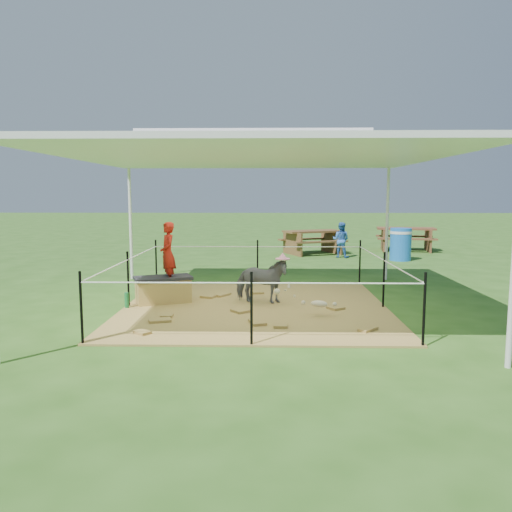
{
  "coord_description": "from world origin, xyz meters",
  "views": [
    {
      "loc": [
        0.19,
        -8.64,
        2.0
      ],
      "look_at": [
        0.0,
        0.6,
        0.85
      ],
      "focal_mm": 35.0,
      "sensor_mm": 36.0,
      "label": 1
    }
  ],
  "objects_px": {
    "woman": "(168,248)",
    "picnic_table_far": "(405,239)",
    "foal": "(319,302)",
    "distant_person": "(341,240)",
    "picnic_table_near": "(312,242)",
    "straw_bale": "(163,291)",
    "pony": "(261,281)",
    "green_bottle": "(127,300)",
    "trash_barrel": "(401,244)"
  },
  "relations": [
    {
      "from": "straw_bale",
      "to": "green_bottle",
      "type": "distance_m",
      "value": 0.72
    },
    {
      "from": "straw_bale",
      "to": "picnic_table_near",
      "type": "relative_size",
      "value": 0.5
    },
    {
      "from": "straw_bale",
      "to": "woman",
      "type": "relative_size",
      "value": 0.83
    },
    {
      "from": "pony",
      "to": "distant_person",
      "type": "relative_size",
      "value": 0.87
    },
    {
      "from": "pony",
      "to": "foal",
      "type": "relative_size",
      "value": 1.19
    },
    {
      "from": "picnic_table_far",
      "to": "distant_person",
      "type": "height_order",
      "value": "distant_person"
    },
    {
      "from": "pony",
      "to": "distant_person",
      "type": "xyz_separation_m",
      "value": [
        2.45,
        6.85,
        0.12
      ]
    },
    {
      "from": "woman",
      "to": "distant_person",
      "type": "bearing_deg",
      "value": 126.63
    },
    {
      "from": "woman",
      "to": "foal",
      "type": "bearing_deg",
      "value": 47.52
    },
    {
      "from": "straw_bale",
      "to": "woman",
      "type": "distance_m",
      "value": 0.79
    },
    {
      "from": "distant_person",
      "to": "picnic_table_near",
      "type": "bearing_deg",
      "value": -26.17
    },
    {
      "from": "trash_barrel",
      "to": "picnic_table_near",
      "type": "bearing_deg",
      "value": 147.22
    },
    {
      "from": "trash_barrel",
      "to": "picnic_table_near",
      "type": "xyz_separation_m",
      "value": [
        -2.52,
        1.62,
        -0.09
      ]
    },
    {
      "from": "woman",
      "to": "trash_barrel",
      "type": "height_order",
      "value": "woman"
    },
    {
      "from": "straw_bale",
      "to": "pony",
      "type": "distance_m",
      "value": 1.81
    },
    {
      "from": "woman",
      "to": "pony",
      "type": "xyz_separation_m",
      "value": [
        1.7,
        -0.04,
        -0.59
      ]
    },
    {
      "from": "green_bottle",
      "to": "picnic_table_far",
      "type": "height_order",
      "value": "picnic_table_far"
    },
    {
      "from": "distant_person",
      "to": "foal",
      "type": "bearing_deg",
      "value": 102.64
    },
    {
      "from": "green_bottle",
      "to": "distant_person",
      "type": "height_order",
      "value": "distant_person"
    },
    {
      "from": "trash_barrel",
      "to": "picnic_table_near",
      "type": "relative_size",
      "value": 0.51
    },
    {
      "from": "straw_bale",
      "to": "pony",
      "type": "xyz_separation_m",
      "value": [
        1.8,
        -0.04,
        0.2
      ]
    },
    {
      "from": "green_bottle",
      "to": "woman",
      "type": "bearing_deg",
      "value": 34.7
    },
    {
      "from": "woman",
      "to": "picnic_table_near",
      "type": "distance_m",
      "value": 8.48
    },
    {
      "from": "foal",
      "to": "distant_person",
      "type": "distance_m",
      "value": 7.95
    },
    {
      "from": "green_bottle",
      "to": "pony",
      "type": "height_order",
      "value": "pony"
    },
    {
      "from": "picnic_table_near",
      "to": "pony",
      "type": "bearing_deg",
      "value": -125.09
    },
    {
      "from": "pony",
      "to": "picnic_table_far",
      "type": "relative_size",
      "value": 0.49
    },
    {
      "from": "picnic_table_far",
      "to": "distant_person",
      "type": "xyz_separation_m",
      "value": [
        -2.57,
        -1.96,
        0.15
      ]
    },
    {
      "from": "pony",
      "to": "distant_person",
      "type": "distance_m",
      "value": 7.28
    },
    {
      "from": "green_bottle",
      "to": "distant_person",
      "type": "distance_m",
      "value": 8.71
    },
    {
      "from": "green_bottle",
      "to": "picnic_table_far",
      "type": "relative_size",
      "value": 0.13
    },
    {
      "from": "straw_bale",
      "to": "foal",
      "type": "relative_size",
      "value": 1.16
    },
    {
      "from": "straw_bale",
      "to": "distant_person",
      "type": "bearing_deg",
      "value": 58.09
    },
    {
      "from": "foal",
      "to": "trash_barrel",
      "type": "bearing_deg",
      "value": 85.04
    },
    {
      "from": "straw_bale",
      "to": "green_bottle",
      "type": "bearing_deg",
      "value": -140.71
    },
    {
      "from": "woman",
      "to": "green_bottle",
      "type": "xyz_separation_m",
      "value": [
        -0.65,
        -0.45,
        -0.87
      ]
    },
    {
      "from": "trash_barrel",
      "to": "picnic_table_far",
      "type": "height_order",
      "value": "trash_barrel"
    },
    {
      "from": "woman",
      "to": "green_bottle",
      "type": "bearing_deg",
      "value": -77.37
    },
    {
      "from": "woman",
      "to": "foal",
      "type": "distance_m",
      "value": 2.93
    },
    {
      "from": "picnic_table_near",
      "to": "picnic_table_far",
      "type": "bearing_deg",
      "value": -6.8
    },
    {
      "from": "picnic_table_near",
      "to": "picnic_table_far",
      "type": "height_order",
      "value": "picnic_table_far"
    },
    {
      "from": "green_bottle",
      "to": "picnic_table_far",
      "type": "bearing_deg",
      "value": 51.37
    },
    {
      "from": "picnic_table_far",
      "to": "pony",
      "type": "bearing_deg",
      "value": -109.89
    },
    {
      "from": "woman",
      "to": "picnic_table_far",
      "type": "relative_size",
      "value": 0.58
    },
    {
      "from": "woman",
      "to": "pony",
      "type": "height_order",
      "value": "woman"
    },
    {
      "from": "pony",
      "to": "trash_barrel",
      "type": "relative_size",
      "value": 1.0
    },
    {
      "from": "pony",
      "to": "distant_person",
      "type": "height_order",
      "value": "distant_person"
    },
    {
      "from": "woman",
      "to": "distant_person",
      "type": "relative_size",
      "value": 1.02
    },
    {
      "from": "green_bottle",
      "to": "picnic_table_far",
      "type": "distance_m",
      "value": 11.8
    },
    {
      "from": "pony",
      "to": "foal",
      "type": "xyz_separation_m",
      "value": [
        0.95,
        -0.95,
        -0.18
      ]
    }
  ]
}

